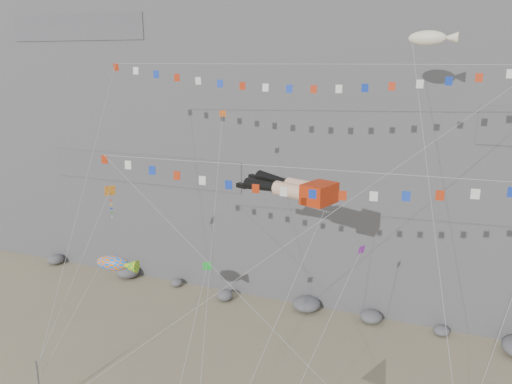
% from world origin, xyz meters
% --- Properties ---
extents(cliff, '(80.00, 28.00, 50.00)m').
position_xyz_m(cliff, '(0.00, 32.00, 25.00)').
color(cliff, slate).
rests_on(cliff, ground).
extents(talus_boulders, '(60.00, 3.00, 1.20)m').
position_xyz_m(talus_boulders, '(0.00, 17.00, 0.60)').
color(talus_boulders, slate).
rests_on(talus_boulders, ground).
extents(legs_kite, '(7.66, 17.45, 20.57)m').
position_xyz_m(legs_kite, '(1.60, 6.86, 14.50)').
color(legs_kite, '#B5290B').
rests_on(legs_kite, ground).
extents(flag_banner_upper, '(29.44, 15.38, 30.12)m').
position_xyz_m(flag_banner_upper, '(1.18, 9.50, 22.58)').
color(flag_banner_upper, '#B5290B').
rests_on(flag_banner_upper, ground).
extents(flag_banner_lower, '(25.63, 4.22, 19.70)m').
position_xyz_m(flag_banner_lower, '(3.24, 2.38, 16.91)').
color(flag_banner_lower, '#B5290B').
rests_on(flag_banner_lower, ground).
extents(harlequin_kite, '(2.60, 10.27, 16.50)m').
position_xyz_m(harlequin_kite, '(-11.93, 4.72, 13.47)').
color(harlequin_kite, red).
rests_on(harlequin_kite, ground).
extents(fish_windsock, '(4.99, 8.19, 11.87)m').
position_xyz_m(fish_windsock, '(-10.37, 2.50, 8.91)').
color(fish_windsock, orange).
rests_on(fish_windsock, ground).
extents(blimp_windsock, '(6.74, 14.55, 28.28)m').
position_xyz_m(blimp_windsock, '(9.10, 12.18, 24.22)').
color(blimp_windsock, '#F6EFCA').
rests_on(blimp_windsock, ground).
extents(small_kite_a, '(5.26, 15.36, 24.55)m').
position_xyz_m(small_kite_a, '(-4.47, 8.54, 18.43)').
color(small_kite_a, '#E85913').
rests_on(small_kite_a, ground).
extents(small_kite_b, '(4.28, 12.42, 16.43)m').
position_xyz_m(small_kite_b, '(6.38, 6.18, 10.76)').
color(small_kite_b, purple).
rests_on(small_kite_b, ground).
extents(small_kite_c, '(1.39, 9.24, 13.55)m').
position_xyz_m(small_kite_c, '(-2.19, 1.12, 10.35)').
color(small_kite_c, green).
rests_on(small_kite_c, ground).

